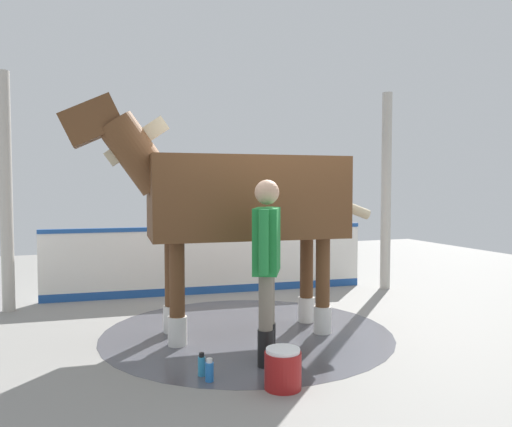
{
  "coord_description": "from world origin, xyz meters",
  "views": [
    {
      "loc": [
        -5.3,
        2.14,
        1.65
      ],
      "look_at": [
        -0.48,
        0.35,
        1.38
      ],
      "focal_mm": 35.33,
      "sensor_mm": 36.0,
      "label": 1
    }
  ],
  "objects_px": {
    "bottle_shampoo": "(202,365)",
    "bottle_spray": "(209,371)",
    "horse": "(237,200)",
    "handler": "(267,257)",
    "wash_bucket": "(283,369)"
  },
  "relations": [
    {
      "from": "bottle_shampoo",
      "to": "handler",
      "type": "bearing_deg",
      "value": -79.65
    },
    {
      "from": "horse",
      "to": "bottle_spray",
      "type": "height_order",
      "value": "horse"
    },
    {
      "from": "wash_bucket",
      "to": "bottle_spray",
      "type": "height_order",
      "value": "wash_bucket"
    },
    {
      "from": "handler",
      "to": "bottle_spray",
      "type": "height_order",
      "value": "handler"
    },
    {
      "from": "handler",
      "to": "wash_bucket",
      "type": "relative_size",
      "value": 5.16
    },
    {
      "from": "horse",
      "to": "handler",
      "type": "xyz_separation_m",
      "value": [
        -0.99,
        0.03,
        -0.51
      ]
    },
    {
      "from": "handler",
      "to": "bottle_spray",
      "type": "bearing_deg",
      "value": -129.94
    },
    {
      "from": "bottle_shampoo",
      "to": "bottle_spray",
      "type": "bearing_deg",
      "value": -168.35
    },
    {
      "from": "bottle_shampoo",
      "to": "bottle_spray",
      "type": "height_order",
      "value": "bottle_shampoo"
    },
    {
      "from": "horse",
      "to": "bottle_shampoo",
      "type": "height_order",
      "value": "horse"
    },
    {
      "from": "horse",
      "to": "bottle_spray",
      "type": "bearing_deg",
      "value": 66.86
    },
    {
      "from": "bottle_shampoo",
      "to": "bottle_spray",
      "type": "distance_m",
      "value": 0.15
    },
    {
      "from": "horse",
      "to": "bottle_spray",
      "type": "xyz_separation_m",
      "value": [
        -1.25,
        0.66,
        -1.41
      ]
    },
    {
      "from": "bottle_spray",
      "to": "bottle_shampoo",
      "type": "bearing_deg",
      "value": 11.65
    },
    {
      "from": "handler",
      "to": "bottle_shampoo",
      "type": "height_order",
      "value": "handler"
    }
  ]
}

